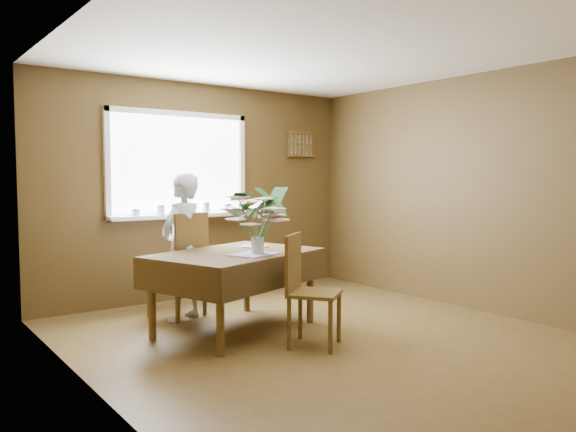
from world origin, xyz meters
TOP-DOWN VIEW (x-y plane):
  - floor at (0.00, 0.00)m, footprint 4.50×4.50m
  - ceiling at (0.00, 0.00)m, footprint 4.50×4.50m
  - wall_back at (0.00, 2.25)m, footprint 4.00×0.00m
  - wall_left at (-2.00, 0.00)m, footprint 0.00×4.50m
  - wall_right at (2.00, 0.00)m, footprint 0.00×4.50m
  - window_assembly at (-0.29, 2.20)m, footprint 1.72×0.20m
  - spoon_rack at (1.45, 2.22)m, footprint 0.44×0.05m
  - dining_table at (-0.48, 0.72)m, footprint 1.74×1.43m
  - chair_far at (-0.66, 1.43)m, footprint 0.59×0.59m
  - chair_near at (-0.25, -0.02)m, footprint 0.56×0.56m
  - seated_woman at (-0.69, 1.38)m, footprint 0.63×0.55m
  - flower_bouquet at (-0.37, 0.51)m, footprint 0.61×0.61m
  - side_plate at (-0.13, 0.92)m, footprint 0.27×0.27m
  - table_knife at (-0.22, 0.52)m, footprint 0.12×0.18m

SIDE VIEW (x-z plane):
  - floor at x=0.00m, z-range 0.00..0.00m
  - chair_near at x=-0.25m, z-range 0.04..0.98m
  - chair_far at x=-0.66m, z-range 0.04..1.10m
  - dining_table at x=-0.48m, z-range 0.27..1.01m
  - seated_woman at x=-0.69m, z-range 0.00..1.46m
  - side_plate at x=-0.13m, z-range 0.73..0.74m
  - table_knife at x=-0.22m, z-range 0.74..0.74m
  - flower_bouquet at x=-0.37m, z-range 0.81..1.33m
  - wall_back at x=0.00m, z-range -0.75..3.25m
  - wall_left at x=-2.00m, z-range -1.00..3.50m
  - wall_right at x=2.00m, z-range -1.00..3.50m
  - window_assembly at x=-0.29m, z-range 0.74..1.96m
  - spoon_rack at x=1.45m, z-range 1.69..2.02m
  - ceiling at x=0.00m, z-range 2.50..2.50m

